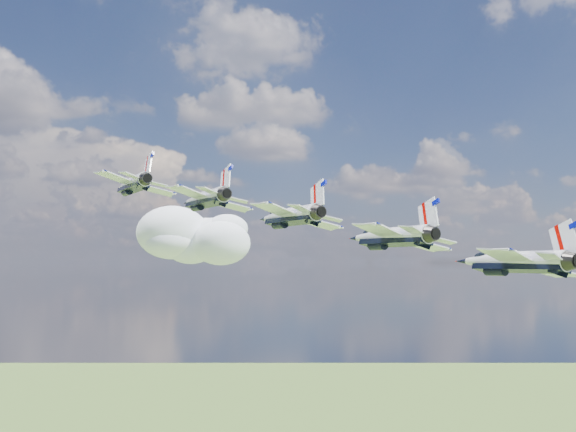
{
  "coord_description": "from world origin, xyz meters",
  "views": [
    {
      "loc": [
        -3.52,
        -81.66,
        156.01
      ],
      "look_at": [
        10.55,
        -13.8,
        161.07
      ],
      "focal_mm": 40.0,
      "sensor_mm": 36.0,
      "label": 1
    }
  ],
  "objects": [
    {
      "name": "cloud_far",
      "position": [
        22.14,
        214.19,
        167.73
      ],
      "size": [
        58.63,
        46.07,
        23.03
      ],
      "primitive_type": "ellipsoid",
      "color": "white"
    },
    {
      "name": "jet_1",
      "position": [
        2.0,
        -6.03,
        163.53
      ],
      "size": [
        13.96,
        16.48,
        6.41
      ],
      "primitive_type": null,
      "rotation": [
        0.0,
        0.25,
        0.3
      ],
      "color": "white"
    },
    {
      "name": "jet_0",
      "position": [
        -6.55,
        1.74,
        165.99
      ],
      "size": [
        13.96,
        16.48,
        6.41
      ],
      "primitive_type": null,
      "rotation": [
        0.0,
        0.25,
        0.3
      ],
      "color": "white"
    },
    {
      "name": "jet_4",
      "position": [
        27.64,
        -29.34,
        156.16
      ],
      "size": [
        13.96,
        16.48,
        6.41
      ],
      "primitive_type": null,
      "rotation": [
        0.0,
        0.25,
        0.3
      ],
      "color": "white"
    },
    {
      "name": "jet_2",
      "position": [
        10.55,
        -13.8,
        161.07
      ],
      "size": [
        13.96,
        16.48,
        6.41
      ],
      "primitive_type": null,
      "rotation": [
        0.0,
        0.25,
        0.3
      ],
      "color": "silver"
    },
    {
      "name": "jet_3",
      "position": [
        19.09,
        -21.57,
        158.62
      ],
      "size": [
        13.96,
        16.48,
        6.41
      ],
      "primitive_type": null,
      "rotation": [
        0.0,
        0.25,
        0.3
      ],
      "color": "white"
    }
  ]
}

